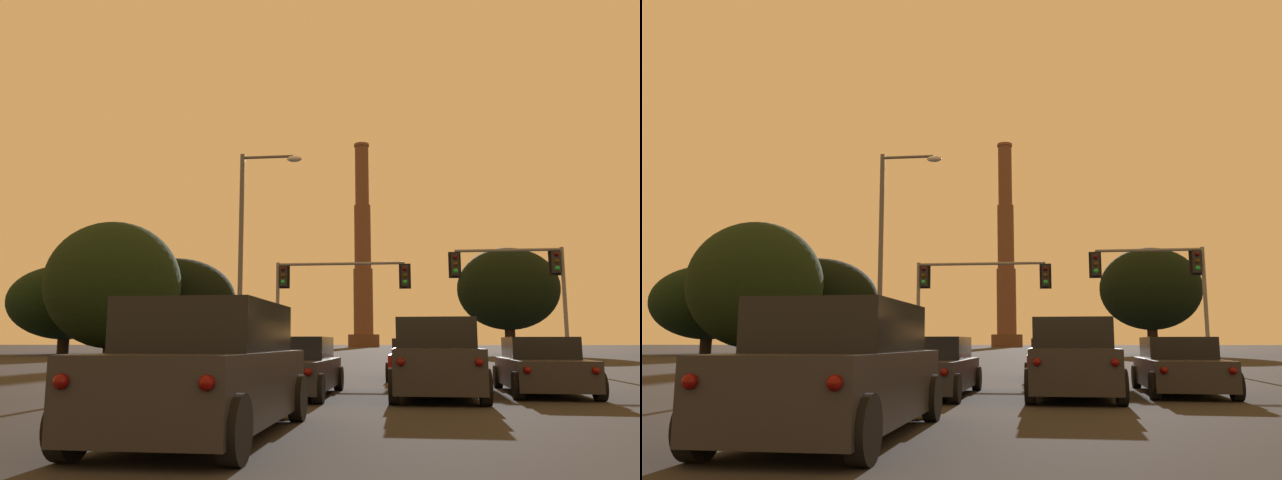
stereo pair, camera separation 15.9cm
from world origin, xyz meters
TOP-DOWN VIEW (x-y plane):
  - sedan_left_lane_second at (-3.30, 12.59)m, footprint 2.10×4.75m
  - suv_center_lane_second at (0.10, 12.56)m, footprint 2.20×4.94m
  - sedan_center_lane_front at (-0.07, 20.10)m, footprint 2.13×4.76m
  - suv_left_lane_third at (-3.46, 5.79)m, footprint 2.21×4.95m
  - sedan_right_lane_second at (2.88, 13.94)m, footprint 2.18×4.77m
  - traffic_light_overhead_right at (5.22, 26.69)m, footprint 5.35×0.50m
  - traffic_light_overhead_left at (-4.24, 27.94)m, footprint 6.84×0.50m
  - street_lamp at (-6.78, 22.38)m, footprint 2.67×0.36m
  - smokestack at (-8.22, 158.47)m, footprint 8.01×8.01m
  - treeline_far_right at (-37.38, 63.72)m, footprint 12.72×11.45m
  - treeline_far_left at (-25.68, 67.09)m, footprint 13.62×12.25m
  - treeline_center_right at (-28.99, 57.46)m, footprint 13.67×12.30m
  - treeline_right_mid at (11.48, 65.61)m, footprint 10.69×9.62m

SIDE VIEW (x-z plane):
  - sedan_left_lane_second at x=-3.30m, z-range -0.05..1.38m
  - sedan_center_lane_front at x=-0.07m, z-range -0.05..1.38m
  - sedan_right_lane_second at x=2.88m, z-range -0.05..1.38m
  - suv_center_lane_second at x=0.10m, z-range -0.03..1.83m
  - suv_left_lane_third at x=-3.46m, z-range -0.03..1.83m
  - traffic_light_overhead_left at x=-4.24m, z-range 1.45..6.71m
  - traffic_light_overhead_right at x=5.22m, z-range 1.49..7.13m
  - street_lamp at x=-6.78m, z-range 0.94..10.20m
  - treeline_far_right at x=-37.38m, z-range 0.78..10.65m
  - treeline_far_left at x=-25.68m, z-range 0.77..11.71m
  - treeline_right_mid at x=11.48m, z-range 1.26..12.60m
  - treeline_center_right at x=-28.99m, z-range 0.32..13.80m
  - smokestack at x=-8.22m, z-range -5.83..48.06m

